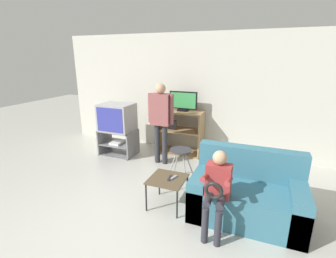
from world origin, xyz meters
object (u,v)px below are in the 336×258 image
television_flat (183,102)px  remote_control_black (170,178)px  person_seated_child (217,187)px  media_shelf (181,132)px  snack_table (167,181)px  remote_control_white (173,178)px  couch (247,195)px  person_standing_adult (161,116)px  television_main (117,117)px  tv_stand (119,142)px  folding_stool (181,155)px

television_flat → remote_control_black: 2.21m
television_flat → person_seated_child: (1.20, -2.34, -0.54)m
media_shelf → snack_table: (0.49, -2.02, -0.10)m
remote_control_white → couch: size_ratio=0.10×
person_standing_adult → television_main: bearing=175.7°
tv_stand → remote_control_white: bearing=-37.6°
remote_control_black → person_seated_child: (0.72, -0.31, 0.18)m
television_flat → folding_stool: television_flat is taller
television_main → remote_control_white: (1.81, -1.39, -0.40)m
remote_control_black → couch: size_ratio=0.10×
tv_stand → remote_control_white: tv_stand is taller
remote_control_white → person_seated_child: 0.77m
remote_control_black → television_flat: bearing=95.9°
media_shelf → couch: 2.42m
tv_stand → person_standing_adult: person_standing_adult is taller
media_shelf → couch: media_shelf is taller
media_shelf → remote_control_black: bearing=-75.5°
tv_stand → television_flat: bearing=24.9°
folding_stool → person_seated_child: person_seated_child is taller
media_shelf → snack_table: size_ratio=1.92×
television_main → snack_table: 2.30m
television_main → remote_control_black: (1.77, -1.42, -0.40)m
remote_control_white → television_main: bearing=159.7°
television_main → snack_table: television_main is taller
snack_table → television_flat: bearing=102.4°
person_seated_child → folding_stool: bearing=127.2°
folding_stool → person_seated_child: 1.36m
remote_control_white → media_shelf: bearing=123.1°
tv_stand → folding_stool: (1.68, -0.67, 0.22)m
snack_table → remote_control_white: (0.08, 0.04, 0.06)m
television_main → media_shelf: bearing=25.2°
media_shelf → person_standing_adult: person_standing_adult is taller
remote_control_white → folding_stool: bearing=118.2°
television_main → remote_control_white: television_main is taller
tv_stand → television_main: bearing=-51.0°
remote_control_black → couch: couch is taller
tv_stand → remote_control_black: tv_stand is taller
media_shelf → person_seated_child: bearing=-61.9°
folding_stool → couch: (1.14, -0.60, -0.18)m
snack_table → tv_stand: bearing=140.5°
media_shelf → remote_control_white: (0.56, -1.98, -0.05)m
couch → remote_control_white: bearing=-171.9°
tv_stand → snack_table: bearing=-39.5°
snack_table → couch: size_ratio=0.35×
person_standing_adult → snack_table: bearing=-63.3°
remote_control_black → person_standing_adult: size_ratio=0.09×
snack_table → remote_control_black: (0.03, 0.01, 0.06)m
media_shelf → remote_control_white: 2.06m
person_standing_adult → television_flat: bearing=71.6°
remote_control_black → person_seated_child: size_ratio=0.14×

